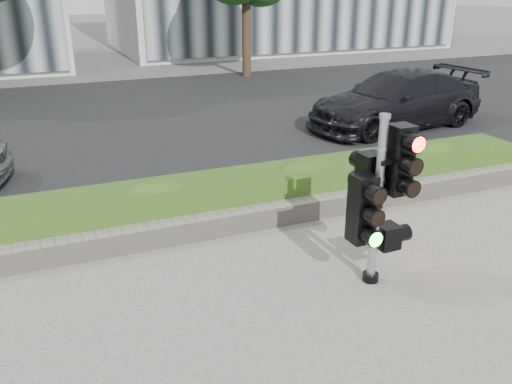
% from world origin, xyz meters
% --- Properties ---
extents(ground, '(120.00, 120.00, 0.00)m').
position_xyz_m(ground, '(0.00, 0.00, 0.00)').
color(ground, '#51514C').
rests_on(ground, ground).
extents(road, '(60.00, 13.00, 0.02)m').
position_xyz_m(road, '(0.00, 10.00, 0.01)').
color(road, black).
rests_on(road, ground).
extents(curb, '(60.00, 0.25, 0.12)m').
position_xyz_m(curb, '(0.00, 3.15, 0.06)').
color(curb, gray).
rests_on(curb, ground).
extents(stone_wall, '(12.00, 0.32, 0.34)m').
position_xyz_m(stone_wall, '(0.00, 1.90, 0.20)').
color(stone_wall, gray).
rests_on(stone_wall, sidewalk).
extents(hedge, '(12.00, 1.00, 0.68)m').
position_xyz_m(hedge, '(0.00, 2.55, 0.37)').
color(hedge, olive).
rests_on(hedge, sidewalk).
extents(traffic_signal, '(0.79, 0.58, 2.28)m').
position_xyz_m(traffic_signal, '(1.06, -0.20, 1.29)').
color(traffic_signal, black).
rests_on(traffic_signal, sidewalk).
extents(car_dark, '(5.32, 2.70, 1.48)m').
position_xyz_m(car_dark, '(6.20, 6.38, 0.76)').
color(car_dark, black).
rests_on(car_dark, road).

